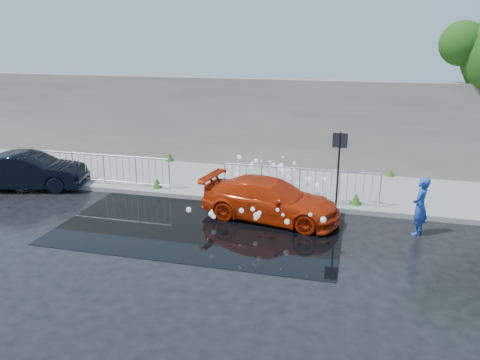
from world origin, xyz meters
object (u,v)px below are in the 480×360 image
(person, at_px, (420,206))
(sign_post, at_px, (339,157))
(dark_car, at_px, (29,171))
(red_car, at_px, (270,200))

(person, bearing_deg, sign_post, -95.58)
(sign_post, relative_size, person, 1.52)
(sign_post, bearing_deg, person, -29.21)
(dark_car, bearing_deg, sign_post, -102.47)
(sign_post, xyz_separation_m, red_car, (-1.87, -1.18, -1.12))
(red_car, distance_m, dark_car, 8.91)
(red_car, xyz_separation_m, dark_car, (-8.89, 0.68, 0.05))
(dark_car, distance_m, person, 13.08)
(sign_post, distance_m, dark_car, 10.82)
(red_car, bearing_deg, sign_post, -47.98)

